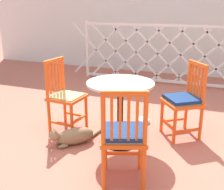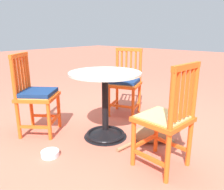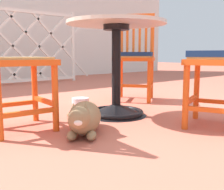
% 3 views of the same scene
% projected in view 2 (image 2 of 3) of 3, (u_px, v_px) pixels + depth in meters
% --- Properties ---
extents(ground_plane, '(24.00, 24.00, 0.00)m').
position_uv_depth(ground_plane, '(105.00, 137.00, 2.52)').
color(ground_plane, '#BC604C').
extents(cafe_table, '(0.76, 0.76, 0.73)m').
position_uv_depth(cafe_table, '(105.00, 112.00, 2.46)').
color(cafe_table, black).
rests_on(cafe_table, ground_plane).
extents(orange_chair_facing_out, '(0.56, 0.56, 0.91)m').
position_uv_depth(orange_chair_facing_out, '(36.00, 95.00, 2.51)').
color(orange_chair_facing_out, '#EA5619').
rests_on(orange_chair_facing_out, ground_plane).
extents(orange_chair_tucked_in, '(0.43, 0.43, 0.91)m').
position_uv_depth(orange_chair_tucked_in, '(166.00, 120.00, 1.85)').
color(orange_chair_tucked_in, '#EA5619').
rests_on(orange_chair_tucked_in, ground_plane).
extents(orange_chair_near_fence, '(0.52, 0.52, 0.91)m').
position_uv_depth(orange_chair_near_fence, '(125.00, 83.00, 3.11)').
color(orange_chair_near_fence, '#EA5619').
rests_on(orange_chair_near_fence, ground_plane).
extents(tabby_cat, '(0.45, 0.66, 0.23)m').
position_uv_depth(tabby_cat, '(156.00, 134.00, 2.38)').
color(tabby_cat, '#8E704C').
rests_on(tabby_cat, ground_plane).
extents(pet_water_bowl, '(0.17, 0.17, 0.05)m').
position_uv_depth(pet_water_bowl, '(50.00, 154.00, 2.12)').
color(pet_water_bowl, silver).
rests_on(pet_water_bowl, ground_plane).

